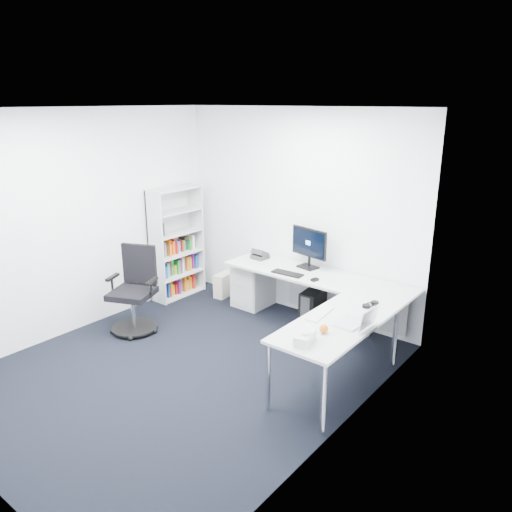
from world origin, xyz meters
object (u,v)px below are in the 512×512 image
Objects in this scene: l_desk at (300,310)px; laptop at (351,313)px; task_chair at (132,291)px; bookshelf at (177,243)px; monitor at (308,248)px.

laptop is at bearing -33.50° from l_desk.
l_desk is at bearing 10.02° from task_chair.
laptop is (3.18, -0.72, 0.03)m from bookshelf.
laptop is at bearing -13.54° from task_chair.
task_chair is 3.36× the size of laptop.
bookshelf is (-2.17, 0.05, 0.44)m from l_desk.
laptop is at bearing -32.95° from monitor.
l_desk is at bearing -55.34° from monitor.
task_chair reaches higher than laptop.
task_chair reaches higher than l_desk.
monitor is (1.50, 1.63, 0.45)m from task_chair.
monitor is at bearing 12.92° from bookshelf.
monitor reaches higher than task_chair.
monitor reaches higher than l_desk.
laptop is (1.00, -0.67, 0.47)m from l_desk.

